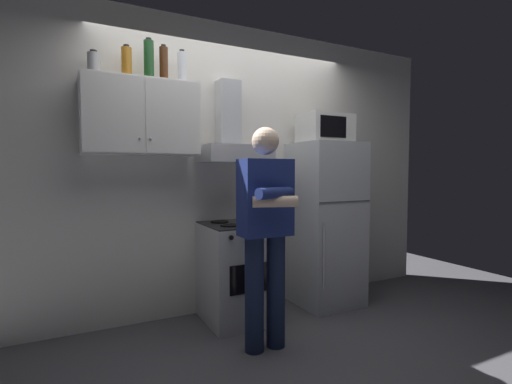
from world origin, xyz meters
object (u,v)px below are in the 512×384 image
(upper_cabinet, at_px, (141,118))
(bottle_rum_dark, at_px, (164,64))
(microwave, at_px, (325,129))
(bottle_liquor_amber, at_px, (127,63))
(person_standing, at_px, (266,229))
(bottle_wine_green, at_px, (149,60))
(cooking_pot, at_px, (257,217))
(bottle_vodka_clear, at_px, (182,68))
(range_hood, at_px, (232,141))
(bottle_canister_steel, at_px, (94,64))
(refrigerator, at_px, (325,223))
(stove_oven, at_px, (238,271))

(upper_cabinet, relative_size, bottle_rum_dark, 2.98)
(bottle_rum_dark, bearing_deg, microwave, -3.70)
(upper_cabinet, relative_size, bottle_liquor_amber, 3.43)
(person_standing, height_order, bottle_wine_green, bottle_wine_green)
(microwave, height_order, bottle_liquor_amber, bottle_liquor_amber)
(upper_cabinet, relative_size, cooking_pot, 2.90)
(bottle_liquor_amber, distance_m, bottle_wine_green, 0.17)
(person_standing, relative_size, bottle_vodka_clear, 5.62)
(upper_cabinet, distance_m, bottle_rum_dark, 0.48)
(upper_cabinet, distance_m, bottle_liquor_amber, 0.44)
(microwave, distance_m, bottle_rum_dark, 1.63)
(bottle_wine_green, bearing_deg, upper_cabinet, 167.26)
(upper_cabinet, distance_m, range_hood, 0.81)
(bottle_rum_dark, bearing_deg, bottle_wine_green, -175.19)
(microwave, xyz_separation_m, bottle_canister_steel, (-2.08, 0.15, 0.40))
(refrigerator, height_order, person_standing, person_standing)
(refrigerator, bearing_deg, stove_oven, -179.96)
(bottle_liquor_amber, bearing_deg, upper_cabinet, -5.19)
(stove_oven, bearing_deg, microwave, 1.15)
(upper_cabinet, bearing_deg, range_hood, 0.09)
(stove_oven, bearing_deg, upper_cabinet, 171.10)
(upper_cabinet, height_order, bottle_canister_steel, bottle_canister_steel)
(microwave, height_order, bottle_rum_dark, bottle_rum_dark)
(upper_cabinet, xyz_separation_m, refrigerator, (1.75, -0.12, -0.95))
(stove_oven, bearing_deg, bottle_canister_steel, 171.44)
(bottle_wine_green, bearing_deg, stove_oven, -8.54)
(bottle_rum_dark, distance_m, bottle_vodka_clear, 0.16)
(upper_cabinet, xyz_separation_m, bottle_liquor_amber, (-0.10, 0.01, 0.42))
(bottle_vodka_clear, bearing_deg, refrigerator, -5.91)
(microwave, bearing_deg, bottle_canister_steel, 175.84)
(bottle_liquor_amber, height_order, bottle_wine_green, bottle_wine_green)
(range_hood, bearing_deg, bottle_canister_steel, 177.77)
(upper_cabinet, bearing_deg, person_standing, -44.26)
(refrigerator, xyz_separation_m, microwave, (-0.00, 0.02, 0.94))
(bottle_wine_green, bearing_deg, refrigerator, -3.71)
(upper_cabinet, xyz_separation_m, range_hood, (0.80, 0.00, -0.15))
(bottle_wine_green, bearing_deg, range_hood, 1.32)
(bottle_wine_green, bearing_deg, person_standing, -46.40)
(refrigerator, bearing_deg, bottle_rum_dark, 175.63)
(bottle_liquor_amber, relative_size, bottle_wine_green, 0.79)
(refrigerator, xyz_separation_m, cooking_pot, (-0.82, -0.12, 0.12))
(person_standing, bearing_deg, cooking_pot, 69.70)
(microwave, relative_size, bottle_rum_dark, 1.59)
(bottle_rum_dark, bearing_deg, range_hood, 0.63)
(refrigerator, height_order, bottle_rum_dark, bottle_rum_dark)
(stove_oven, distance_m, person_standing, 0.77)
(bottle_liquor_amber, bearing_deg, bottle_rum_dark, -2.86)
(upper_cabinet, xyz_separation_m, bottle_canister_steel, (-0.33, 0.05, 0.39))
(range_hood, bearing_deg, bottle_liquor_amber, 179.51)
(bottle_liquor_amber, bearing_deg, microwave, -3.57)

